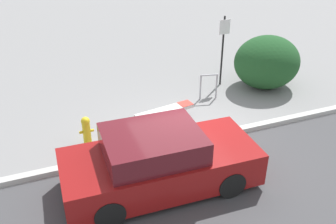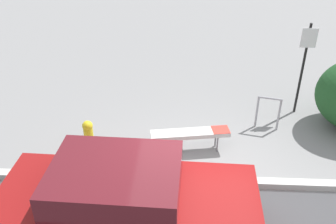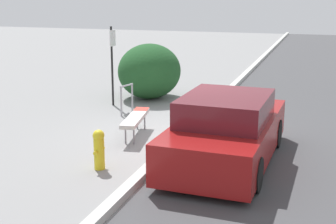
# 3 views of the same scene
# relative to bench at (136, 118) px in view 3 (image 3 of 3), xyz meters

# --- Properties ---
(ground_plane) EXTENTS (60.00, 60.00, 0.00)m
(ground_plane) POSITION_rel_bench_xyz_m (0.19, -1.07, -0.43)
(ground_plane) COLOR gray
(curb) EXTENTS (60.00, 0.20, 0.13)m
(curb) POSITION_rel_bench_xyz_m (0.19, -1.07, -0.37)
(curb) COLOR #B7B7B2
(curb) RESTS_ON ground_plane
(bench) EXTENTS (1.70, 0.60, 0.49)m
(bench) POSITION_rel_bench_xyz_m (0.00, 0.00, 0.00)
(bench) COLOR gray
(bench) RESTS_ON ground_plane
(bike_rack) EXTENTS (0.55, 0.18, 0.83)m
(bike_rack) POSITION_rel_bench_xyz_m (1.79, 0.99, 0.07)
(bike_rack) COLOR #99999E
(bike_rack) RESTS_ON ground_plane
(sign_post) EXTENTS (0.36, 0.08, 2.30)m
(sign_post) POSITION_rel_bench_xyz_m (2.66, 1.79, 0.95)
(sign_post) COLOR black
(sign_post) RESTS_ON ground_plane
(fire_hydrant) EXTENTS (0.36, 0.22, 0.77)m
(fire_hydrant) POSITION_rel_bench_xyz_m (-2.15, -0.15, -0.02)
(fire_hydrant) COLOR gold
(fire_hydrant) RESTS_ON ground_plane
(shrub_hedge) EXTENTS (2.14, 1.93, 1.71)m
(shrub_hedge) POSITION_rel_bench_xyz_m (3.93, 1.13, 0.42)
(shrub_hedge) COLOR #1E4C23
(shrub_hedge) RESTS_ON ground_plane
(parked_car_near) EXTENTS (4.10, 1.85, 1.36)m
(parked_car_near) POSITION_rel_bench_xyz_m (-1.03, -2.32, 0.20)
(parked_car_near) COLOR black
(parked_car_near) RESTS_ON ground_plane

